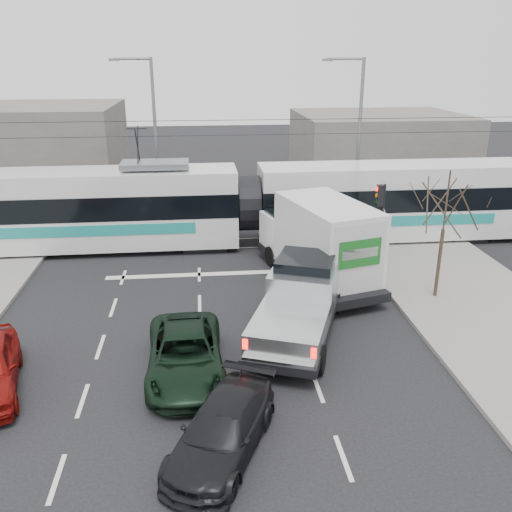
{
  "coord_description": "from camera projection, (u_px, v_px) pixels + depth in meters",
  "views": [
    {
      "loc": [
        -1.47,
        -16.24,
        9.1
      ],
      "look_at": [
        0.54,
        3.27,
        1.8
      ],
      "focal_mm": 38.0,
      "sensor_mm": 36.0,
      "label": 1
    }
  ],
  "objects": [
    {
      "name": "traffic_signal",
      "position": [
        380.0,
        207.0,
        24.18
      ],
      "size": [
        0.44,
        0.44,
        3.6
      ],
      "color": "black",
      "rests_on": "ground"
    },
    {
      "name": "catenary",
      "position": [
        231.0,
        169.0,
        26.42
      ],
      "size": [
        60.0,
        0.2,
        7.0
      ],
      "color": "black",
      "rests_on": "ground"
    },
    {
      "name": "sidewalk_right",
      "position": [
        501.0,
        325.0,
        19.29
      ],
      "size": [
        6.0,
        60.0,
        0.15
      ],
      "primitive_type": "cube",
      "color": "gray",
      "rests_on": "ground"
    },
    {
      "name": "street_lamp_near",
      "position": [
        356.0,
        130.0,
        30.43
      ],
      "size": [
        2.38,
        0.25,
        9.0
      ],
      "color": "slate",
      "rests_on": "ground"
    },
    {
      "name": "ground",
      "position": [
        250.0,
        339.0,
        18.45
      ],
      "size": [
        120.0,
        120.0,
        0.0
      ],
      "primitive_type": "plane",
      "color": "black",
      "rests_on": "ground"
    },
    {
      "name": "building_right",
      "position": [
        378.0,
        147.0,
        41.11
      ],
      "size": [
        12.0,
        10.0,
        5.0
      ],
      "primitive_type": "cube",
      "color": "slate",
      "rests_on": "ground"
    },
    {
      "name": "bare_tree",
      "position": [
        446.0,
        206.0,
        20.19
      ],
      "size": [
        2.4,
        2.4,
        5.0
      ],
      "color": "#47382B",
      "rests_on": "ground"
    },
    {
      "name": "navy_pickup",
      "position": [
        332.0,
        235.0,
        25.32
      ],
      "size": [
        4.04,
        6.13,
        2.43
      ],
      "rotation": [
        0.0,
        0.0,
        -0.37
      ],
      "color": "black",
      "rests_on": "ground"
    },
    {
      "name": "silver_pickup",
      "position": [
        301.0,
        298.0,
        18.69
      ],
      "size": [
        4.49,
        7.06,
        2.43
      ],
      "rotation": [
        0.0,
        0.0,
        -0.36
      ],
      "color": "black",
      "rests_on": "ground"
    },
    {
      "name": "rails",
      "position": [
        232.0,
        244.0,
        27.77
      ],
      "size": [
        60.0,
        1.6,
        0.03
      ],
      "primitive_type": "cube",
      "color": "#33302D",
      "rests_on": "ground"
    },
    {
      "name": "street_lamp_far",
      "position": [
        152.0,
        129.0,
        31.19
      ],
      "size": [
        2.38,
        0.25,
        9.0
      ],
      "color": "slate",
      "rests_on": "ground"
    },
    {
      "name": "dark_car",
      "position": [
        222.0,
        430.0,
        13.02
      ],
      "size": [
        3.35,
        4.65,
        1.25
      ],
      "primitive_type": "imported",
      "rotation": [
        0.0,
        0.0,
        -0.42
      ],
      "color": "black",
      "rests_on": "ground"
    },
    {
      "name": "box_truck",
      "position": [
        319.0,
        242.0,
        22.51
      ],
      "size": [
        4.36,
        7.68,
        3.64
      ],
      "rotation": [
        0.0,
        0.0,
        0.27
      ],
      "color": "black",
      "rests_on": "ground"
    },
    {
      "name": "tram",
      "position": [
        247.0,
        204.0,
        27.06
      ],
      "size": [
        28.76,
        3.04,
        5.87
      ],
      "rotation": [
        0.0,
        0.0,
        0.0
      ],
      "color": "silver",
      "rests_on": "ground"
    },
    {
      "name": "green_car",
      "position": [
        185.0,
        354.0,
        16.22
      ],
      "size": [
        2.39,
        4.94,
        1.35
      ],
      "primitive_type": "imported",
      "rotation": [
        0.0,
        0.0,
        0.03
      ],
      "color": "black",
      "rests_on": "ground"
    },
    {
      "name": "building_left",
      "position": [
        14.0,
        151.0,
        36.57
      ],
      "size": [
        14.0,
        10.0,
        6.0
      ],
      "primitive_type": "cube",
      "color": "slate",
      "rests_on": "ground"
    }
  ]
}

